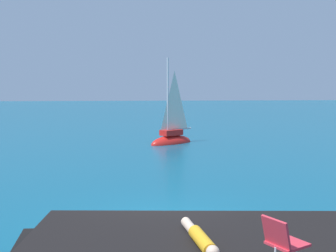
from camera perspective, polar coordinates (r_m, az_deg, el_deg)
The scene contains 5 objects.
ground_plane at distance 11.21m, azimuth -0.17°, elevation -13.29°, with size 160.00×160.00×0.00m, color #0F5675.
boulder_seaward at distance 10.17m, azimuth 7.64°, elevation -15.39°, with size 1.15×0.92×0.63m, color black.
sailboat_near at distance 25.58m, azimuth 0.49°, elevation -1.72°, with size 3.09×2.54×5.76m.
person_sunbather at distance 7.45m, azimuth 4.42°, elevation -15.12°, with size 0.43×1.76×0.25m.
beach_chair at distance 6.69m, azimuth 15.46°, elevation -14.80°, with size 0.75×0.70×0.80m.
Camera 1 is at (-0.85, -10.56, 3.67)m, focal length 44.30 mm.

